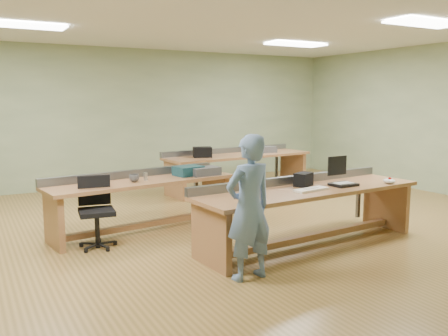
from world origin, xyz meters
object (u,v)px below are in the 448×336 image
(task_chair, at_px, (97,222))
(drinks_can, at_px, (145,177))
(camera_bag, at_px, (303,179))
(workbench_back, at_px, (238,163))
(mug, at_px, (134,178))
(workbench_mid, at_px, (142,193))
(person, at_px, (249,208))
(parts_bin_grey, at_px, (204,171))
(laptop_base, at_px, (343,184))
(workbench_front, at_px, (308,202))
(parts_bin_teal, at_px, (188,171))

(task_chair, xyz_separation_m, drinks_can, (0.80, 0.37, 0.47))
(camera_bag, height_order, task_chair, camera_bag)
(workbench_back, distance_m, mug, 3.73)
(workbench_mid, xyz_separation_m, workbench_back, (2.83, 2.10, 0.01))
(person, distance_m, parts_bin_grey, 2.35)
(camera_bag, relative_size, mug, 1.93)
(workbench_mid, relative_size, laptop_base, 8.66)
(workbench_mid, distance_m, camera_bag, 2.31)
(workbench_mid, relative_size, task_chair, 3.09)
(workbench_front, distance_m, mug, 2.40)
(workbench_front, xyz_separation_m, camera_bag, (0.03, 0.14, 0.27))
(workbench_mid, xyz_separation_m, drinks_can, (0.04, -0.07, 0.25))
(mug, bearing_deg, person, -76.76)
(person, relative_size, task_chair, 1.69)
(camera_bag, bearing_deg, workbench_back, 47.94)
(parts_bin_teal, height_order, mug, parts_bin_teal)
(drinks_can, bearing_deg, workbench_mid, 117.30)
(workbench_front, distance_m, workbench_mid, 2.36)
(person, distance_m, mug, 2.26)
(person, height_order, laptop_base, person)
(laptop_base, distance_m, mug, 2.86)
(workbench_mid, height_order, camera_bag, camera_bag)
(workbench_back, relative_size, laptop_base, 10.20)
(workbench_mid, distance_m, parts_bin_teal, 0.80)
(camera_bag, distance_m, mug, 2.33)
(person, xyz_separation_m, parts_bin_teal, (0.39, 2.36, 0.05))
(task_chair, bearing_deg, parts_bin_teal, 25.23)
(parts_bin_grey, bearing_deg, parts_bin_teal, 157.26)
(task_chair, height_order, drinks_can, task_chair)
(drinks_can, bearing_deg, parts_bin_grey, 1.26)
(laptop_base, relative_size, camera_bag, 1.24)
(camera_bag, bearing_deg, laptop_base, -51.54)
(workbench_mid, xyz_separation_m, person, (0.37, -2.32, 0.22))
(drinks_can, bearing_deg, parts_bin_teal, 9.00)
(camera_bag, xyz_separation_m, drinks_can, (-1.68, 1.44, -0.03))
(workbench_back, bearing_deg, drinks_can, -147.71)
(workbench_mid, bearing_deg, drinks_can, -70.67)
(task_chair, relative_size, mug, 6.70)
(laptop_base, bearing_deg, workbench_mid, 139.94)
(laptop_base, distance_m, parts_bin_grey, 2.09)
(person, height_order, parts_bin_teal, person)
(task_chair, bearing_deg, person, -51.27)
(workbench_back, bearing_deg, workbench_mid, -148.97)
(person, bearing_deg, laptop_base, -168.62)
(parts_bin_teal, bearing_deg, camera_bag, -58.19)
(camera_bag, height_order, drinks_can, camera_bag)
(workbench_front, xyz_separation_m, mug, (-1.84, 1.53, 0.24))
(workbench_mid, relative_size, drinks_can, 25.59)
(laptop_base, bearing_deg, parts_bin_grey, 124.11)
(parts_bin_grey, bearing_deg, person, -105.02)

